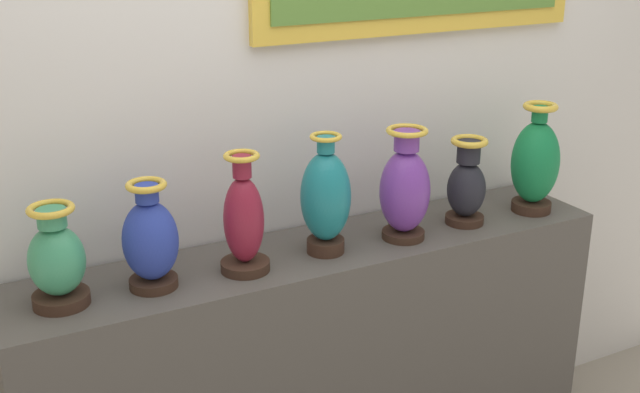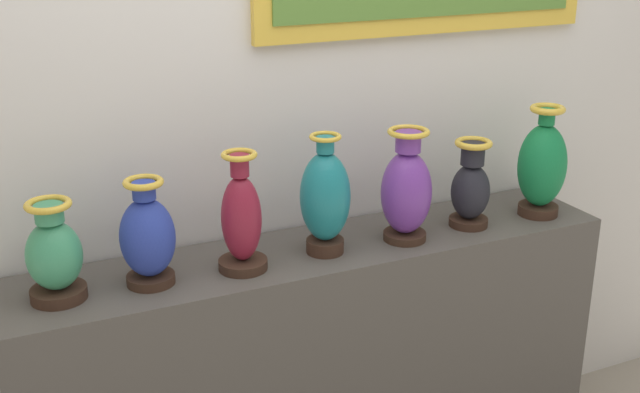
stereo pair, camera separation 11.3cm
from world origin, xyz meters
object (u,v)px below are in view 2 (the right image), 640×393
vase_violet (406,191)px  vase_emerald (542,166)px  vase_jade (54,256)px  vase_burgundy (241,220)px  vase_cobalt (148,237)px  vase_onyx (471,188)px  vase_teal (324,199)px

vase_violet → vase_emerald: vase_emerald is taller
vase_jade → vase_burgundy: 0.54m
vase_burgundy → vase_violet: size_ratio=0.98×
vase_cobalt → vase_violet: 0.85m
vase_jade → vase_onyx: size_ratio=0.96×
vase_jade → vase_cobalt: 0.26m
vase_onyx → vase_teal: bearing=179.6°
vase_emerald → vase_cobalt: bearing=178.8°
vase_teal → vase_violet: vase_teal is taller
vase_teal → vase_onyx: vase_teal is taller
vase_teal → vase_cobalt: bearing=179.1°
vase_cobalt → vase_onyx: bearing=-0.7°
vase_teal → vase_violet: size_ratio=1.03×
vase_burgundy → vase_onyx: size_ratio=1.21×
vase_cobalt → vase_burgundy: (0.28, -0.02, 0.01)m
vase_cobalt → vase_teal: size_ratio=0.83×
vase_cobalt → vase_emerald: (1.40, -0.03, 0.04)m
vase_teal → vase_jade: bearing=178.6°
vase_jade → vase_burgundy: (0.54, -0.03, 0.03)m
vase_emerald → vase_violet: bearing=179.9°
vase_cobalt → vase_violet: (0.85, -0.03, 0.03)m
vase_burgundy → vase_teal: (0.28, 0.01, 0.02)m
vase_burgundy → vase_emerald: 1.12m
vase_onyx → vase_emerald: size_ratio=0.77×
vase_cobalt → vase_burgundy: 0.28m
vase_teal → vase_burgundy: bearing=-178.0°
vase_jade → vase_violet: (1.11, -0.04, 0.04)m
vase_jade → vase_teal: size_ratio=0.75×
vase_cobalt → vase_onyx: (1.11, -0.01, -0.01)m
vase_burgundy → vase_onyx: (0.83, 0.01, -0.02)m
vase_burgundy → vase_violet: bearing=-0.9°
vase_jade → vase_cobalt: size_ratio=0.91×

